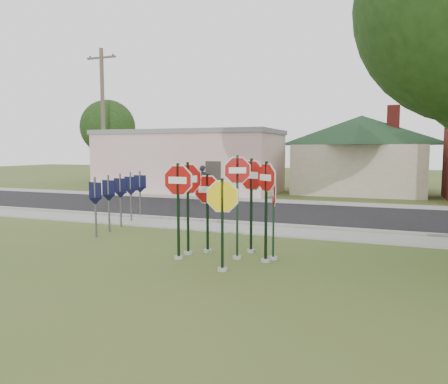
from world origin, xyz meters
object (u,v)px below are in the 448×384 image
at_px(stop_sign_yellow, 222,213).
at_px(pedestrian, 203,181).
at_px(stop_sign_center, 237,193).
at_px(stop_sign_left, 178,197).
at_px(utility_pole_near, 103,118).

bearing_deg(stop_sign_yellow, pedestrian, 115.51).
xyz_separation_m(stop_sign_center, stop_sign_left, (-1.44, -0.58, -0.09)).
bearing_deg(pedestrian, stop_sign_center, 137.78).
xyz_separation_m(stop_sign_yellow, stop_sign_left, (-1.50, 0.65, 0.26)).
height_order(stop_sign_yellow, utility_pole_near, utility_pole_near).
xyz_separation_m(stop_sign_center, utility_pole_near, (-14.28, 13.70, 3.21)).
relative_size(stop_sign_yellow, stop_sign_left, 0.88).
bearing_deg(utility_pole_near, pedestrian, -5.67).
bearing_deg(stop_sign_yellow, stop_sign_left, 156.48).
bearing_deg(stop_sign_center, pedestrian, 117.38).
relative_size(stop_sign_yellow, utility_pole_near, 0.24).
distance_m(stop_sign_left, utility_pole_near, 19.50).
height_order(stop_sign_center, stop_sign_left, stop_sign_center).
bearing_deg(stop_sign_center, stop_sign_yellow, -87.21).
height_order(stop_sign_yellow, pedestrian, stop_sign_yellow).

